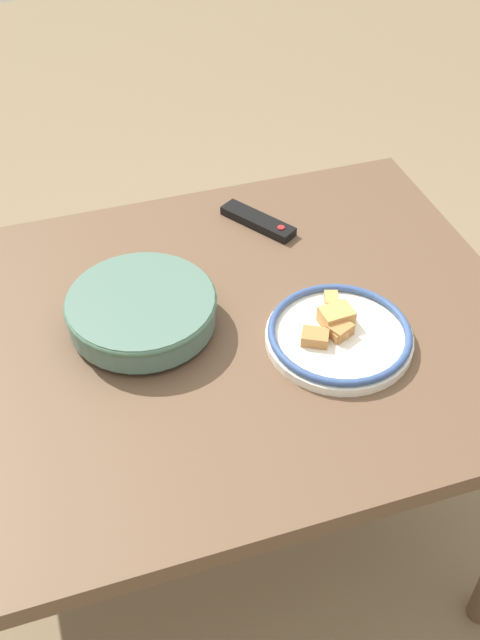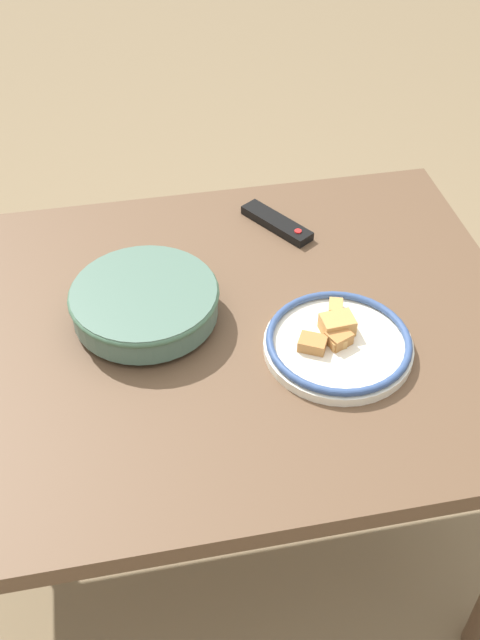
# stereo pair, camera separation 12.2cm
# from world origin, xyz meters

# --- Properties ---
(ground_plane) EXTENTS (8.00, 8.00, 0.00)m
(ground_plane) POSITION_xyz_m (0.00, 0.00, 0.00)
(ground_plane) COLOR #7F6B4C
(dining_table) EXTENTS (1.32, 0.91, 0.75)m
(dining_table) POSITION_xyz_m (0.00, 0.00, 0.67)
(dining_table) COLOR brown
(dining_table) RESTS_ON ground_plane
(noodle_bowl) EXTENTS (0.29, 0.29, 0.07)m
(noodle_bowl) POSITION_xyz_m (-0.07, 0.05, 0.80)
(noodle_bowl) COLOR #4C6B5B
(noodle_bowl) RESTS_ON dining_table
(food_plate) EXTENTS (0.28, 0.28, 0.05)m
(food_plate) POSITION_xyz_m (0.27, -0.11, 0.77)
(food_plate) COLOR silver
(food_plate) RESTS_ON dining_table
(tv_remote) EXTENTS (0.14, 0.18, 0.02)m
(tv_remote) POSITION_xyz_m (0.25, 0.29, 0.76)
(tv_remote) COLOR black
(tv_remote) RESTS_ON dining_table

